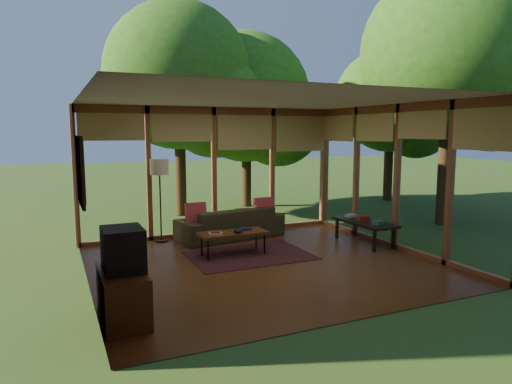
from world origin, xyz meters
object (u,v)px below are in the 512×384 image
floor_lamp (160,172)px  television (123,249)px  media_cabinet (123,295)px  coffee_table (233,234)px  sofa (230,223)px  side_console (364,223)px

floor_lamp → television: bearing=-108.7°
media_cabinet → coffee_table: media_cabinet is taller
media_cabinet → coffee_table: bearing=43.7°
sofa → side_console: sofa is taller
sofa → media_cabinet: sofa is taller
sofa → side_console: size_ratio=1.57×
floor_lamp → coffee_table: size_ratio=1.38×
coffee_table → television: bearing=-136.1°
media_cabinet → television: 0.55m
coffee_table → side_console: size_ratio=0.86×
floor_lamp → coffee_table: bearing=-59.2°
sofa → television: (-2.62, -3.38, 0.53)m
television → coffee_table: bearing=43.9°
sofa → floor_lamp: floor_lamp is taller
sofa → coffee_table: bearing=62.1°
coffee_table → side_console: side_console is taller
floor_lamp → coffee_table: 2.09m
sofa → side_console: bearing=136.6°
sofa → coffee_table: sofa is taller
television → floor_lamp: floor_lamp is taller
coffee_table → media_cabinet: bearing=-136.3°
media_cabinet → side_console: media_cabinet is taller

